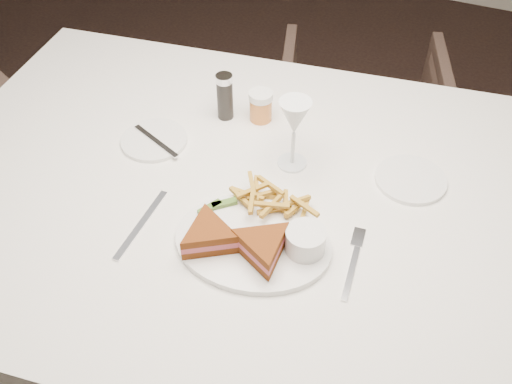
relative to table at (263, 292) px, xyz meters
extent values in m
plane|color=black|center=(-0.31, 0.20, -0.38)|extent=(5.00, 5.00, 0.00)
cube|color=white|center=(0.00, 0.00, 0.00)|extent=(1.72, 1.26, 0.75)
imported|color=#402F27|center=(0.01, 0.90, -0.07)|extent=(0.74, 0.71, 0.61)
ellipsoid|color=white|center=(0.03, -0.14, 0.38)|extent=(0.35, 0.29, 0.01)
cube|color=silver|center=(-0.20, -0.19, 0.38)|extent=(0.02, 0.21, 0.00)
cylinder|color=white|center=(-0.32, 0.06, 0.38)|extent=(0.16, 0.16, 0.01)
cylinder|color=white|center=(0.29, 0.17, 0.38)|extent=(0.16, 0.16, 0.01)
cylinder|color=black|center=(-0.20, 0.22, 0.44)|extent=(0.04, 0.04, 0.12)
cylinder|color=#CD7431|center=(-0.11, 0.24, 0.42)|extent=(0.06, 0.06, 0.08)
cube|color=#426623|center=(-0.06, -0.08, 0.40)|extent=(0.05, 0.05, 0.01)
cube|color=#426623|center=(-0.08, -0.10, 0.40)|extent=(0.04, 0.06, 0.01)
cylinder|color=white|center=(0.14, -0.13, 0.42)|extent=(0.08, 0.08, 0.05)
camera|label=1|loc=(0.34, -0.82, 1.27)|focal=40.00mm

